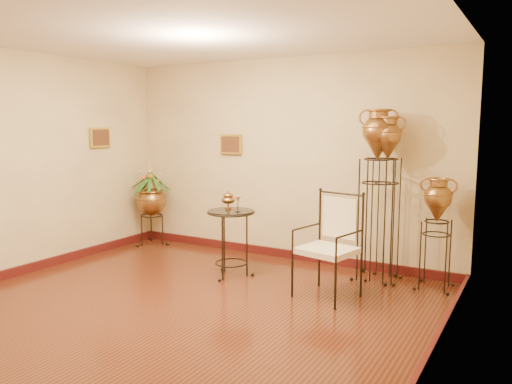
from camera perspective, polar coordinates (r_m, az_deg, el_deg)
The scene contains 8 objects.
ground at distance 5.24m, azimuth -9.79°, elevation -13.50°, with size 5.00×5.00×0.00m, color #582514.
room_shell at distance 4.91m, azimuth -10.25°, elevation 5.78°, with size 5.02×5.02×2.81m.
amphora_tall at distance 6.16m, azimuth 14.65°, elevation -0.58°, with size 0.48×0.48×2.01m.
amphora_mid at distance 6.19m, azimuth 13.55°, elevation -0.18°, with size 0.55×0.55×2.10m.
amphora_short at distance 6.10m, azimuth 19.91°, elevation -4.42°, with size 0.46×0.46×1.32m.
planter_urn at distance 8.01m, azimuth -11.91°, elevation -0.61°, with size 0.80×0.80×1.35m.
armchair at distance 5.51m, azimuth 8.14°, elevation -6.13°, with size 0.75×0.72×1.15m.
side_table at distance 6.24m, azimuth -2.86°, elevation -5.74°, with size 0.63×0.63×1.06m.
Camera 1 is at (3.16, -3.74, 1.89)m, focal length 35.00 mm.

